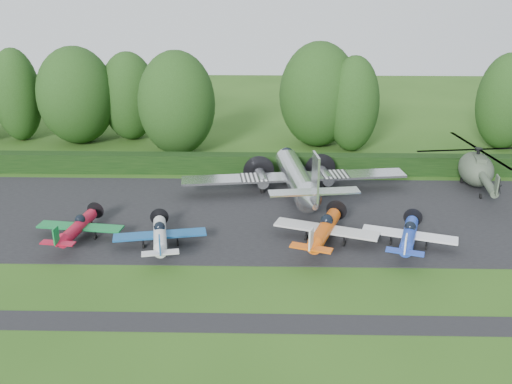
{
  "coord_description": "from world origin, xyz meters",
  "views": [
    {
      "loc": [
        -0.53,
        -34.67,
        19.58
      ],
      "look_at": [
        -1.52,
        9.14,
        2.5
      ],
      "focal_mm": 40.0,
      "sensor_mm": 36.0,
      "label": 1
    }
  ],
  "objects_px": {
    "helicopter": "(476,166)",
    "light_plane_white": "(160,235)",
    "light_plane_blue": "(409,235)",
    "light_plane_orange": "(324,229)",
    "light_plane_red": "(78,227)",
    "transport_plane": "(297,178)"
  },
  "relations": [
    {
      "from": "light_plane_orange",
      "to": "helicopter",
      "type": "xyz_separation_m",
      "value": [
        15.64,
        12.84,
        0.81
      ]
    },
    {
      "from": "light_plane_white",
      "to": "light_plane_orange",
      "type": "height_order",
      "value": "light_plane_orange"
    },
    {
      "from": "light_plane_white",
      "to": "light_plane_blue",
      "type": "bearing_deg",
      "value": 12.29
    },
    {
      "from": "light_plane_red",
      "to": "light_plane_blue",
      "type": "height_order",
      "value": "light_plane_blue"
    },
    {
      "from": "transport_plane",
      "to": "light_plane_orange",
      "type": "bearing_deg",
      "value": -72.52
    },
    {
      "from": "light_plane_red",
      "to": "helicopter",
      "type": "distance_m",
      "value": 36.8
    },
    {
      "from": "transport_plane",
      "to": "light_plane_blue",
      "type": "xyz_separation_m",
      "value": [
        7.96,
        -10.31,
        -0.76
      ]
    },
    {
      "from": "light_plane_white",
      "to": "light_plane_orange",
      "type": "bearing_deg",
      "value": 15.3
    },
    {
      "from": "light_plane_blue",
      "to": "helicopter",
      "type": "bearing_deg",
      "value": 37.13
    },
    {
      "from": "helicopter",
      "to": "light_plane_orange",
      "type": "bearing_deg",
      "value": -148.03
    },
    {
      "from": "transport_plane",
      "to": "light_plane_white",
      "type": "distance_m",
      "value": 15.15
    },
    {
      "from": "helicopter",
      "to": "light_plane_white",
      "type": "bearing_deg",
      "value": -161.19
    },
    {
      "from": "light_plane_blue",
      "to": "helicopter",
      "type": "height_order",
      "value": "helicopter"
    },
    {
      "from": "light_plane_red",
      "to": "light_plane_white",
      "type": "height_order",
      "value": "light_plane_white"
    },
    {
      "from": "light_plane_orange",
      "to": "light_plane_blue",
      "type": "relative_size",
      "value": 1.14
    },
    {
      "from": "light_plane_white",
      "to": "light_plane_red",
      "type": "bearing_deg",
      "value": 179.34
    },
    {
      "from": "light_plane_red",
      "to": "light_plane_orange",
      "type": "distance_m",
      "value": 18.99
    },
    {
      "from": "light_plane_white",
      "to": "light_plane_blue",
      "type": "distance_m",
      "value": 18.61
    },
    {
      "from": "light_plane_red",
      "to": "light_plane_orange",
      "type": "bearing_deg",
      "value": -8.39
    },
    {
      "from": "light_plane_red",
      "to": "helicopter",
      "type": "relative_size",
      "value": 0.5
    },
    {
      "from": "transport_plane",
      "to": "light_plane_white",
      "type": "xyz_separation_m",
      "value": [
        -10.65,
        -10.74,
        -0.77
      ]
    },
    {
      "from": "transport_plane",
      "to": "light_plane_orange",
      "type": "distance_m",
      "value": 9.97
    }
  ]
}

